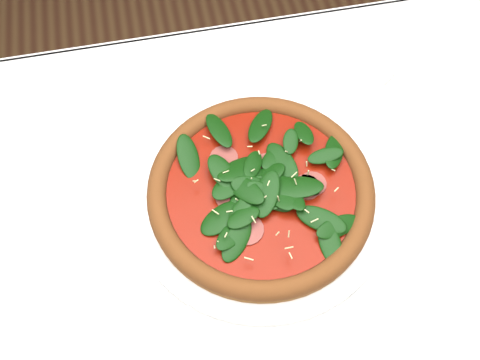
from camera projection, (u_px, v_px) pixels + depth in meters
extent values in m
plane|color=brown|center=(236.00, 351.00, 1.40)|extent=(6.00, 6.00, 0.00)
cube|color=white|center=(233.00, 245.00, 0.76)|extent=(1.20, 0.80, 0.04)
cylinder|color=#4F331F|center=(425.00, 135.00, 1.30)|extent=(0.06, 0.06, 0.71)
cube|color=white|center=(193.00, 73.00, 1.03)|extent=(1.20, 0.01, 0.22)
cylinder|color=white|center=(260.00, 196.00, 0.77)|extent=(0.37, 0.37, 0.01)
torus|color=white|center=(260.00, 195.00, 0.76)|extent=(0.37, 0.37, 0.01)
cylinder|color=olive|center=(261.00, 192.00, 0.76)|extent=(0.36, 0.36, 0.01)
torus|color=#B56229|center=(261.00, 189.00, 0.75)|extent=(0.37, 0.37, 0.03)
cylinder|color=#910D05|center=(261.00, 189.00, 0.75)|extent=(0.30, 0.30, 0.00)
cylinder|color=brown|center=(261.00, 188.00, 0.75)|extent=(0.27, 0.27, 0.00)
ellipsoid|color=#0E370A|center=(261.00, 184.00, 0.74)|extent=(0.29, 0.29, 0.03)
cylinder|color=beige|center=(261.00, 182.00, 0.73)|extent=(0.27, 0.27, 0.00)
cylinder|color=white|center=(355.00, 57.00, 0.90)|extent=(0.14, 0.14, 0.01)
torus|color=white|center=(355.00, 55.00, 0.90)|extent=(0.14, 0.14, 0.01)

